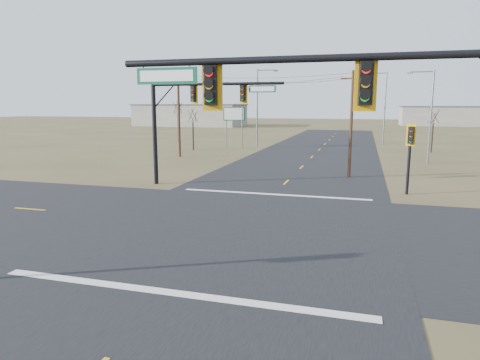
{
  "coord_description": "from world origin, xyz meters",
  "views": [
    {
      "loc": [
        5.29,
        -18.58,
        5.63
      ],
      "look_at": [
        -0.36,
        1.0,
        2.04
      ],
      "focal_mm": 32.0,
      "sensor_mm": 36.0,
      "label": 1
    }
  ],
  "objects_px": {
    "utility_pole_near": "(351,122)",
    "bare_tree_c": "(434,116)",
    "mast_arm_near": "(379,116)",
    "pedestal_signal_ne": "(410,143)",
    "utility_pole_far": "(179,114)",
    "highway_sign": "(234,119)",
    "mast_arm_far": "(192,107)",
    "streetlight_c": "(259,103)",
    "streetlight_a": "(429,112)",
    "bare_tree_a": "(193,115)",
    "bare_tree_b": "(178,106)",
    "streetlight_b": "(383,104)"
  },
  "relations": [
    {
      "from": "utility_pole_near",
      "to": "streetlight_c",
      "type": "distance_m",
      "value": 26.12
    },
    {
      "from": "pedestal_signal_ne",
      "to": "highway_sign",
      "type": "height_order",
      "value": "highway_sign"
    },
    {
      "from": "utility_pole_near",
      "to": "highway_sign",
      "type": "relative_size",
      "value": 1.53
    },
    {
      "from": "bare_tree_b",
      "to": "bare_tree_c",
      "type": "relative_size",
      "value": 1.21
    },
    {
      "from": "streetlight_c",
      "to": "streetlight_a",
      "type": "bearing_deg",
      "value": -48.49
    },
    {
      "from": "bare_tree_b",
      "to": "mast_arm_near",
      "type": "bearing_deg",
      "value": -60.61
    },
    {
      "from": "utility_pole_near",
      "to": "streetlight_a",
      "type": "bearing_deg",
      "value": 56.66
    },
    {
      "from": "pedestal_signal_ne",
      "to": "highway_sign",
      "type": "distance_m",
      "value": 32.07
    },
    {
      "from": "pedestal_signal_ne",
      "to": "utility_pole_near",
      "type": "bearing_deg",
      "value": 141.62
    },
    {
      "from": "highway_sign",
      "to": "bare_tree_a",
      "type": "relative_size",
      "value": 0.97
    },
    {
      "from": "streetlight_b",
      "to": "streetlight_c",
      "type": "height_order",
      "value": "streetlight_c"
    },
    {
      "from": "streetlight_b",
      "to": "highway_sign",
      "type": "bearing_deg",
      "value": -163.38
    },
    {
      "from": "mast_arm_far",
      "to": "utility_pole_far",
      "type": "relative_size",
      "value": 1.04
    },
    {
      "from": "streetlight_a",
      "to": "streetlight_b",
      "type": "height_order",
      "value": "streetlight_b"
    },
    {
      "from": "highway_sign",
      "to": "streetlight_a",
      "type": "bearing_deg",
      "value": -32.47
    },
    {
      "from": "streetlight_b",
      "to": "streetlight_c",
      "type": "distance_m",
      "value": 17.82
    },
    {
      "from": "mast_arm_far",
      "to": "streetlight_a",
      "type": "xyz_separation_m",
      "value": [
        17.27,
        17.09,
        -0.46
      ]
    },
    {
      "from": "streetlight_a",
      "to": "bare_tree_c",
      "type": "distance_m",
      "value": 10.98
    },
    {
      "from": "utility_pole_far",
      "to": "highway_sign",
      "type": "relative_size",
      "value": 1.68
    },
    {
      "from": "mast_arm_far",
      "to": "streetlight_c",
      "type": "xyz_separation_m",
      "value": [
        -2.38,
        29.39,
        0.36
      ]
    },
    {
      "from": "mast_arm_near",
      "to": "utility_pole_far",
      "type": "height_order",
      "value": "utility_pole_far"
    },
    {
      "from": "pedestal_signal_ne",
      "to": "highway_sign",
      "type": "relative_size",
      "value": 0.84
    },
    {
      "from": "mast_arm_far",
      "to": "mast_arm_near",
      "type": "bearing_deg",
      "value": -48.69
    },
    {
      "from": "highway_sign",
      "to": "pedestal_signal_ne",
      "type": "bearing_deg",
      "value": -62.5
    },
    {
      "from": "pedestal_signal_ne",
      "to": "bare_tree_b",
      "type": "relative_size",
      "value": 0.66
    },
    {
      "from": "utility_pole_far",
      "to": "highway_sign",
      "type": "xyz_separation_m",
      "value": [
        2.87,
        11.14,
        -0.85
      ]
    },
    {
      "from": "streetlight_a",
      "to": "bare_tree_a",
      "type": "bearing_deg",
      "value": -174.86
    },
    {
      "from": "utility_pole_far",
      "to": "bare_tree_a",
      "type": "bearing_deg",
      "value": 100.24
    },
    {
      "from": "streetlight_a",
      "to": "bare_tree_b",
      "type": "relative_size",
      "value": 1.32
    },
    {
      "from": "bare_tree_c",
      "to": "utility_pole_far",
      "type": "bearing_deg",
      "value": -155.45
    },
    {
      "from": "pedestal_signal_ne",
      "to": "bare_tree_a",
      "type": "height_order",
      "value": "bare_tree_a"
    },
    {
      "from": "mast_arm_far",
      "to": "bare_tree_a",
      "type": "bearing_deg",
      "value": 118.0
    },
    {
      "from": "bare_tree_c",
      "to": "highway_sign",
      "type": "bearing_deg",
      "value": -177.02
    },
    {
      "from": "streetlight_a",
      "to": "bare_tree_c",
      "type": "bearing_deg",
      "value": 96.12
    },
    {
      "from": "streetlight_b",
      "to": "pedestal_signal_ne",
      "type": "bearing_deg",
      "value": -100.98
    },
    {
      "from": "mast_arm_near",
      "to": "utility_pole_far",
      "type": "relative_size",
      "value": 1.19
    },
    {
      "from": "utility_pole_far",
      "to": "bare_tree_b",
      "type": "distance_m",
      "value": 17.52
    },
    {
      "from": "pedestal_signal_ne",
      "to": "bare_tree_a",
      "type": "relative_size",
      "value": 0.81
    },
    {
      "from": "mast_arm_near",
      "to": "utility_pole_near",
      "type": "distance_m",
      "value": 23.17
    },
    {
      "from": "utility_pole_near",
      "to": "bare_tree_c",
      "type": "bearing_deg",
      "value": 67.36
    },
    {
      "from": "mast_arm_near",
      "to": "pedestal_signal_ne",
      "type": "distance_m",
      "value": 17.68
    },
    {
      "from": "mast_arm_near",
      "to": "bare_tree_a",
      "type": "xyz_separation_m",
      "value": [
        -20.89,
        38.87,
        -0.99
      ]
    },
    {
      "from": "utility_pole_far",
      "to": "bare_tree_c",
      "type": "xyz_separation_m",
      "value": [
        27.16,
        12.41,
        -0.34
      ]
    },
    {
      "from": "utility_pole_far",
      "to": "bare_tree_b",
      "type": "xyz_separation_m",
      "value": [
        -7.29,
        15.91,
        0.7
      ]
    },
    {
      "from": "utility_pole_far",
      "to": "bare_tree_b",
      "type": "height_order",
      "value": "utility_pole_far"
    },
    {
      "from": "mast_arm_far",
      "to": "bare_tree_c",
      "type": "xyz_separation_m",
      "value": [
        19.26,
        27.87,
        -1.1
      ]
    },
    {
      "from": "streetlight_c",
      "to": "streetlight_b",
      "type": "bearing_deg",
      "value": 7.83
    },
    {
      "from": "highway_sign",
      "to": "streetlight_c",
      "type": "xyz_separation_m",
      "value": [
        2.65,
        2.79,
        1.97
      ]
    },
    {
      "from": "streetlight_c",
      "to": "pedestal_signal_ne",
      "type": "bearing_deg",
      "value": -76.2
    },
    {
      "from": "streetlight_c",
      "to": "bare_tree_b",
      "type": "bearing_deg",
      "value": 154.72
    }
  ]
}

